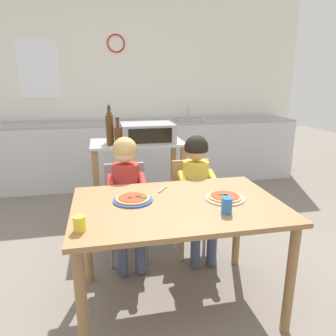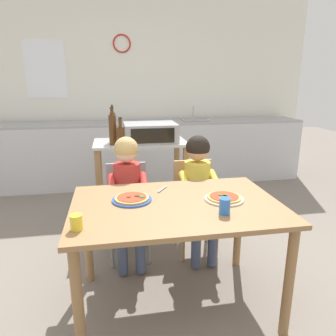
# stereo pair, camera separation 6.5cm
# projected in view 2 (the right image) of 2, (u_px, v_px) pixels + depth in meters

# --- Properties ---
(ground_plane) EXTENTS (12.45, 12.45, 0.00)m
(ground_plane) POSITION_uv_depth(u_px,v_px,m) (152.00, 225.00, 3.40)
(ground_plane) COLOR slate
(back_wall_tiled) EXTENTS (5.46, 0.14, 2.70)m
(back_wall_tiled) POSITION_uv_depth(u_px,v_px,m) (135.00, 90.00, 4.85)
(back_wall_tiled) COLOR white
(back_wall_tiled) RESTS_ON ground
(kitchen_counter) EXTENTS (4.91, 0.60, 1.12)m
(kitchen_counter) POSITION_uv_depth(u_px,v_px,m) (139.00, 152.00, 4.71)
(kitchen_counter) COLOR silver
(kitchen_counter) RESTS_ON ground
(kitchen_island_cart) EXTENTS (0.94, 0.52, 0.91)m
(kitchen_island_cart) POSITION_uv_depth(u_px,v_px,m) (141.00, 171.00, 3.30)
(kitchen_island_cart) COLOR #B7BABF
(kitchen_island_cart) RESTS_ON ground
(toaster_oven) EXTENTS (0.52, 0.40, 0.19)m
(toaster_oven) POSITION_uv_depth(u_px,v_px,m) (150.00, 132.00, 3.18)
(toaster_oven) COLOR #999BA0
(toaster_oven) RESTS_ON kitchen_island_cart
(bottle_squat_spirits) EXTENTS (0.07, 0.07, 0.36)m
(bottle_squat_spirits) POSITION_uv_depth(u_px,v_px,m) (113.00, 129.00, 3.01)
(bottle_squat_spirits) COLOR #4C2D14
(bottle_squat_spirits) RESTS_ON kitchen_island_cart
(bottle_slim_sauce) EXTENTS (0.06, 0.06, 0.37)m
(bottle_slim_sauce) POSITION_uv_depth(u_px,v_px,m) (113.00, 127.00, 3.16)
(bottle_slim_sauce) COLOR #4C2D14
(bottle_slim_sauce) RESTS_ON kitchen_island_cart
(bottle_clear_vinegar) EXTENTS (0.07, 0.07, 0.27)m
(bottle_clear_vinegar) POSITION_uv_depth(u_px,v_px,m) (121.00, 135.00, 2.95)
(bottle_clear_vinegar) COLOR #4C2D14
(bottle_clear_vinegar) RESTS_ON kitchen_island_cart
(dining_table) EXTENTS (1.33, 0.88, 0.76)m
(dining_table) POSITION_uv_depth(u_px,v_px,m) (176.00, 218.00, 2.04)
(dining_table) COLOR olive
(dining_table) RESTS_ON ground
(dining_chair_left) EXTENTS (0.36, 0.36, 0.81)m
(dining_chair_left) POSITION_uv_depth(u_px,v_px,m) (128.00, 204.00, 2.73)
(dining_chair_left) COLOR gray
(dining_chair_left) RESTS_ON ground
(dining_chair_right) EXTENTS (0.36, 0.36, 0.81)m
(dining_chair_right) POSITION_uv_depth(u_px,v_px,m) (195.00, 199.00, 2.82)
(dining_chair_right) COLOR tan
(dining_chair_right) RESTS_ON ground
(child_in_red_shirt) EXTENTS (0.32, 0.42, 1.06)m
(child_in_red_shirt) POSITION_uv_depth(u_px,v_px,m) (128.00, 185.00, 2.56)
(child_in_red_shirt) COLOR #424C6B
(child_in_red_shirt) RESTS_ON ground
(child_in_yellow_shirt) EXTENTS (0.32, 0.42, 1.05)m
(child_in_yellow_shirt) POSITION_uv_depth(u_px,v_px,m) (199.00, 181.00, 2.66)
(child_in_yellow_shirt) COLOR #424C6B
(child_in_yellow_shirt) RESTS_ON ground
(pizza_plate_blue_rimmed) EXTENTS (0.26, 0.26, 0.03)m
(pizza_plate_blue_rimmed) POSITION_uv_depth(u_px,v_px,m) (132.00, 199.00, 2.05)
(pizza_plate_blue_rimmed) COLOR #3356B7
(pizza_plate_blue_rimmed) RESTS_ON dining_table
(pizza_plate_cream) EXTENTS (0.26, 0.26, 0.03)m
(pizza_plate_cream) POSITION_uv_depth(u_px,v_px,m) (224.00, 198.00, 2.06)
(pizza_plate_cream) COLOR beige
(pizza_plate_cream) RESTS_ON dining_table
(drinking_cup_blue) EXTENTS (0.07, 0.07, 0.10)m
(drinking_cup_blue) POSITION_uv_depth(u_px,v_px,m) (225.00, 206.00, 1.84)
(drinking_cup_blue) COLOR blue
(drinking_cup_blue) RESTS_ON dining_table
(drinking_cup_yellow) EXTENTS (0.07, 0.07, 0.08)m
(drinking_cup_yellow) POSITION_uv_depth(u_px,v_px,m) (76.00, 222.00, 1.65)
(drinking_cup_yellow) COLOR yellow
(drinking_cup_yellow) RESTS_ON dining_table
(serving_spoon) EXTENTS (0.09, 0.12, 0.01)m
(serving_spoon) POSITION_uv_depth(u_px,v_px,m) (162.00, 189.00, 2.25)
(serving_spoon) COLOR #B7BABF
(serving_spoon) RESTS_ON dining_table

